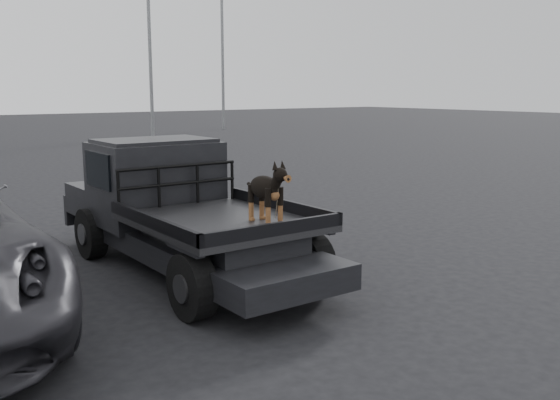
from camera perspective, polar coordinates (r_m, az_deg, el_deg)
ground at (r=7.89m, az=-2.28°, el=-8.58°), size 120.00×120.00×0.00m
flatbed_ute at (r=8.80m, az=-8.53°, el=-3.58°), size 2.00×5.40×0.92m
ute_cab at (r=9.48m, az=-11.34°, el=2.85°), size 1.72×1.30×0.88m
headache_rack at (r=8.83m, az=-9.25°, el=1.31°), size 1.80×0.08×0.55m
dog at (r=7.56m, az=-1.33°, el=0.70°), size 0.32×0.60×0.74m
floodlight_mid at (r=34.05m, az=-11.94°, el=16.92°), size 1.08×0.28×12.18m
floodlight_far at (r=40.44m, az=-5.35°, el=17.62°), size 1.08×0.28×14.47m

